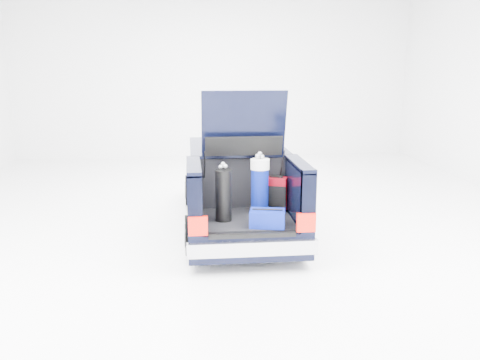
{
  "coord_description": "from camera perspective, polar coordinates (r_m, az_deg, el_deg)",
  "views": [
    {
      "loc": [
        -0.85,
        -8.66,
        2.85
      ],
      "look_at": [
        0.0,
        -0.5,
        0.95
      ],
      "focal_mm": 38.0,
      "sensor_mm": 36.0,
      "label": 1
    }
  ],
  "objects": [
    {
      "name": "black_golf_bag",
      "position": [
        7.35,
        -1.87,
        -1.7
      ],
      "size": [
        0.24,
        0.26,
        0.85
      ],
      "rotation": [
        0.0,
        0.0,
        0.01
      ],
      "color": "black",
      "rests_on": "car"
    },
    {
      "name": "ground",
      "position": [
        9.16,
        -0.32,
        -5.12
      ],
      "size": [
        14.0,
        14.0,
        0.0
      ],
      "primitive_type": "plane",
      "color": "white",
      "rests_on": "ground"
    },
    {
      "name": "red_suitcase",
      "position": [
        7.92,
        4.06,
        -1.58
      ],
      "size": [
        0.38,
        0.32,
        0.55
      ],
      "rotation": [
        0.0,
        0.0,
        -0.35
      ],
      "color": "maroon",
      "rests_on": "car"
    },
    {
      "name": "blue_duffel",
      "position": [
        7.18,
        3.09,
        -4.31
      ],
      "size": [
        0.54,
        0.41,
        0.26
      ],
      "rotation": [
        0.0,
        0.0,
        -0.21
      ],
      "color": "#040F64",
      "rests_on": "car"
    },
    {
      "name": "blue_golf_bag",
      "position": [
        7.7,
        2.24,
        -0.66
      ],
      "size": [
        0.33,
        0.33,
        0.96
      ],
      "rotation": [
        0.0,
        0.0,
        0.19
      ],
      "color": "black",
      "rests_on": "car"
    },
    {
      "name": "car",
      "position": [
        9.08,
        -0.4,
        -0.87
      ],
      "size": [
        1.87,
        4.65,
        2.47
      ],
      "color": "black",
      "rests_on": "ground"
    }
  ]
}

